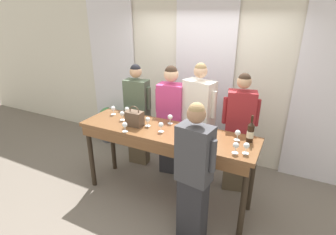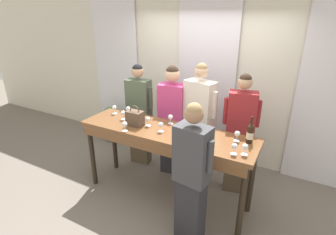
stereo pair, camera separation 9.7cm
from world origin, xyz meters
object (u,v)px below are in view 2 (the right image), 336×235
Objects in this scene: wine_glass_front_left at (148,120)px; potted_plant at (111,122)px; tasting_bar at (165,139)px; wine_glass_center_left at (114,108)px; handbag at (135,118)px; wine_glass_back_right at (123,114)px; wine_glass_back_mid at (170,117)px; host_pouring at (192,175)px; wine_glass_near_host at (161,125)px; wine_glass_center_right at (125,125)px; guest_pink_top at (172,120)px; guest_olive_jacket at (139,114)px; guest_striped_shirt at (239,134)px; wine_glass_back_left at (237,134)px; guest_cream_sweater at (199,124)px; wine_glass_front_right at (245,147)px; wine_bottle at (250,133)px; wine_glass_front_mid at (234,147)px; wine_glass_center_mid at (128,109)px.

wine_glass_front_left is 2.04m from potted_plant.
tasting_bar is 0.99m from wine_glass_center_left.
wine_glass_back_right is (-0.27, 0.08, -0.02)m from handbag.
host_pouring reaches higher than wine_glass_back_mid.
wine_glass_back_right is at bearing 171.70° from wine_glass_near_host.
wine_glass_center_right is at bearing -39.49° from wine_glass_center_left.
guest_pink_top reaches higher than host_pouring.
wine_glass_front_left is at bearing -47.48° from guest_olive_jacket.
guest_pink_top is at bearing 73.41° from handbag.
tasting_bar is 1.35× the size of guest_striped_shirt.
wine_glass_back_left is at bearing -16.13° from guest_olive_jacket.
guest_striped_shirt is 2.75m from potted_plant.
wine_glass_center_right is 0.08× the size of host_pouring.
guest_pink_top is at bearing 125.86° from host_pouring.
tasting_bar is at bearing -30.18° from potted_plant.
wine_glass_back_left is at bearing -36.58° from guest_cream_sweater.
wine_glass_front_right is 1.51m from guest_pink_top.
wine_glass_back_right is (-0.43, 0.02, 0.00)m from wine_glass_front_left.
wine_bottle is at bearing 4.36° from wine_glass_back_right.
tasting_bar is 0.69m from guest_pink_top.
guest_pink_top is (0.20, 0.68, -0.25)m from handbag.
wine_glass_front_mid is (0.94, -0.17, 0.21)m from tasting_bar.
tasting_bar is 0.98m from wine_glass_front_mid.
guest_olive_jacket is 0.98× the size of guest_pink_top.
handbag reaches higher than wine_glass_back_left.
wine_bottle reaches higher than wine_glass_front_left.
wine_bottle is 1.08m from wine_glass_near_host.
guest_olive_jacket is 1.03× the size of host_pouring.
handbag is 0.15× the size of guest_cream_sweater.
tasting_bar reaches higher than potted_plant.
wine_glass_back_mid is at bearing 34.91° from handbag.
wine_bottle is at bearing -17.29° from potted_plant.
wine_glass_front_mid is at bearing -13.37° from wine_glass_center_mid.
wine_glass_center_right and wine_glass_back_left have the same top height.
wine_glass_center_left is 0.90m from guest_pink_top.
guest_pink_top reaches higher than potted_plant.
wine_glass_near_host is at bearing -140.25° from guest_striped_shirt.
wine_glass_center_right is 0.40m from wine_glass_back_right.
guest_cream_sweater reaches higher than wine_glass_center_left.
handbag is 0.16× the size of guest_pink_top.
wine_glass_center_right and wine_glass_back_right have the same top height.
wine_glass_center_right is at bearing -49.27° from wine_glass_back_right.
host_pouring is (0.83, -1.15, -0.04)m from guest_pink_top.
wine_glass_back_left is at bearing 99.29° from wine_glass_front_mid.
wine_glass_back_left is (1.84, -0.02, 0.00)m from wine_glass_center_left.
guest_cream_sweater is at bearing 51.93° from wine_glass_front_left.
handbag is 0.17× the size of host_pouring.
guest_striped_shirt is at bearing 25.71° from wine_glass_back_mid.
guest_olive_jacket is 1.06m from guest_cream_sweater.
wine_glass_back_right is at bearing 174.19° from wine_glass_front_right.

